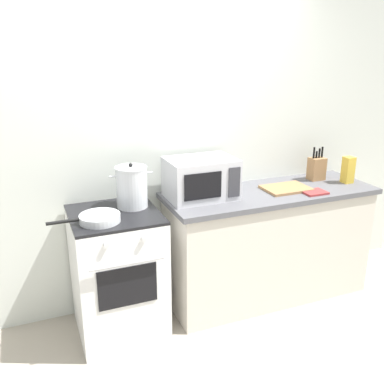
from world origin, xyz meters
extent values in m
plane|color=#9E9384|center=(0.00, 0.00, 0.00)|extent=(10.00, 10.00, 0.00)
cube|color=silver|center=(0.30, 0.97, 1.25)|extent=(4.40, 0.10, 2.50)
cube|color=beige|center=(0.90, 0.62, 0.44)|extent=(1.64, 0.56, 0.88)
cube|color=#59595E|center=(0.90, 0.62, 0.90)|extent=(1.70, 0.60, 0.04)
cube|color=white|center=(-0.35, 0.60, 0.45)|extent=(0.60, 0.60, 0.90)
cube|color=black|center=(-0.35, 0.60, 0.91)|extent=(0.60, 0.60, 0.02)
cube|color=black|center=(-0.35, 0.30, 0.52)|extent=(0.39, 0.01, 0.28)
cylinder|color=silver|center=(-0.35, 0.27, 0.70)|extent=(0.48, 0.02, 0.02)
cylinder|color=silver|center=(-0.47, 0.29, 0.84)|extent=(0.04, 0.02, 0.04)
cylinder|color=silver|center=(-0.23, 0.29, 0.84)|extent=(0.04, 0.02, 0.04)
cylinder|color=silver|center=(-0.20, 0.68, 1.06)|extent=(0.22, 0.22, 0.28)
cylinder|color=silver|center=(-0.20, 0.68, 1.20)|extent=(0.22, 0.22, 0.01)
sphere|color=black|center=(-0.20, 0.68, 1.22)|extent=(0.03, 0.03, 0.03)
cylinder|color=silver|center=(-0.33, 0.68, 1.16)|extent=(0.05, 0.01, 0.01)
cylinder|color=silver|center=(-0.07, 0.68, 1.16)|extent=(0.05, 0.01, 0.01)
cylinder|color=silver|center=(-0.47, 0.48, 0.95)|extent=(0.26, 0.26, 0.05)
cylinder|color=black|center=(-0.70, 0.48, 0.96)|extent=(0.20, 0.02, 0.02)
cube|color=silver|center=(0.32, 0.68, 1.07)|extent=(0.50, 0.36, 0.30)
cube|color=black|center=(0.26, 0.50, 1.07)|extent=(0.28, 0.01, 0.19)
cube|color=#38383D|center=(0.51, 0.50, 1.07)|extent=(0.09, 0.01, 0.22)
cube|color=#997047|center=(1.03, 0.60, 0.93)|extent=(0.36, 0.26, 0.02)
cube|color=#997047|center=(1.42, 0.74, 1.02)|extent=(0.13, 0.10, 0.19)
cylinder|color=black|center=(1.38, 0.74, 1.16)|extent=(0.02, 0.02, 0.09)
cylinder|color=black|center=(1.41, 0.74, 1.14)|extent=(0.02, 0.02, 0.06)
cylinder|color=black|center=(1.43, 0.74, 1.15)|extent=(0.02, 0.02, 0.08)
cylinder|color=black|center=(1.46, 0.74, 1.16)|extent=(0.02, 0.02, 0.09)
cube|color=gold|center=(1.60, 0.57, 1.03)|extent=(0.08, 0.08, 0.22)
cube|color=#993333|center=(1.18, 0.44, 0.93)|extent=(0.18, 0.14, 0.02)
camera|label=1|loc=(-0.88, -2.12, 1.98)|focal=40.19mm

